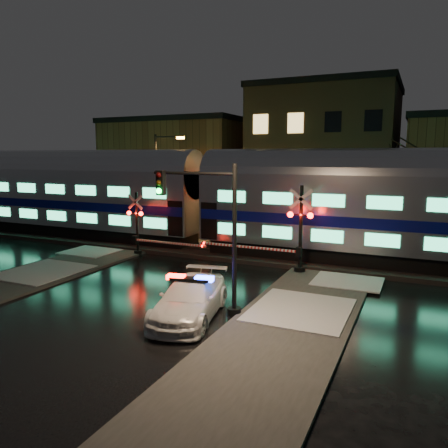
{
  "coord_description": "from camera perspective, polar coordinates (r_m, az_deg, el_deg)",
  "views": [
    {
      "loc": [
        10.36,
        -18.3,
        5.8
      ],
      "look_at": [
        0.85,
        2.5,
        2.2
      ],
      "focal_mm": 35.0,
      "sensor_mm": 36.0,
      "label": 1
    }
  ],
  "objects": [
    {
      "name": "ground",
      "position": [
        21.81,
        -4.8,
        -6.51
      ],
      "size": [
        120.0,
        120.0,
        0.0
      ],
      "primitive_type": "plane",
      "color": "black",
      "rests_on": "ground"
    },
    {
      "name": "ballast",
      "position": [
        26.12,
        0.59,
        -3.61
      ],
      "size": [
        90.0,
        4.2,
        0.24
      ],
      "primitive_type": "cube",
      "color": "black",
      "rests_on": "ground"
    },
    {
      "name": "sidewalk_right",
      "position": [
        14.11,
        6.76,
        -15.12
      ],
      "size": [
        4.0,
        20.0,
        0.12
      ],
      "primitive_type": "cube",
      "color": "#2D2D2D",
      "rests_on": "ground"
    },
    {
      "name": "building_left",
      "position": [
        46.6,
        -5.57,
        7.3
      ],
      "size": [
        14.0,
        10.0,
        9.0
      ],
      "primitive_type": "cube",
      "color": "brown",
      "rests_on": "ground"
    },
    {
      "name": "building_mid",
      "position": [
        41.65,
        13.15,
        8.64
      ],
      "size": [
        12.0,
        11.0,
        11.5
      ],
      "primitive_type": "cube",
      "color": "brown",
      "rests_on": "ground"
    },
    {
      "name": "train",
      "position": [
        26.32,
        -2.68,
        3.67
      ],
      "size": [
        51.0,
        3.12,
        5.92
      ],
      "color": "black",
      "rests_on": "ballast"
    },
    {
      "name": "police_car",
      "position": [
        15.93,
        -4.43,
        -9.71
      ],
      "size": [
        2.9,
        5.14,
        1.57
      ],
      "rotation": [
        0.0,
        0.0,
        0.2
      ],
      "color": "silver",
      "rests_on": "ground"
    },
    {
      "name": "crossing_signal_right",
      "position": [
        21.75,
        9.01,
        -1.73
      ],
      "size": [
        6.18,
        0.67,
        4.37
      ],
      "color": "black",
      "rests_on": "ground"
    },
    {
      "name": "crossing_signal_left",
      "position": [
        25.64,
        -10.73,
        -0.81
      ],
      "size": [
        5.23,
        0.63,
        3.7
      ],
      "color": "black",
      "rests_on": "ground"
    },
    {
      "name": "traffic_light",
      "position": [
        15.9,
        -1.54,
        -1.43
      ],
      "size": [
        3.57,
        0.67,
        5.52
      ],
      "rotation": [
        0.0,
        0.0,
        0.2
      ],
      "color": "black",
      "rests_on": "ground"
    },
    {
      "name": "streetlight",
      "position": [
        32.59,
        -8.46,
        6.06
      ],
      "size": [
        2.45,
        0.26,
        7.31
      ],
      "color": "black",
      "rests_on": "ground"
    }
  ]
}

